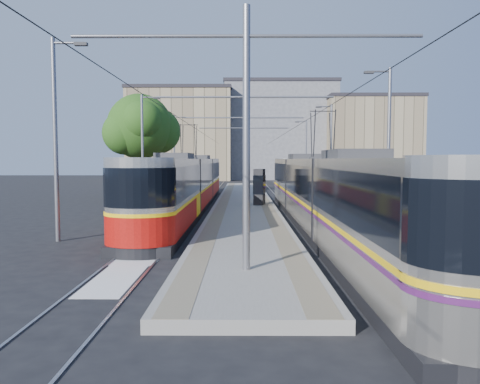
{
  "coord_description": "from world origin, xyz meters",
  "views": [
    {
      "loc": [
        -0.09,
        -16.49,
        3.28
      ],
      "look_at": [
        -0.24,
        7.49,
        1.6
      ],
      "focal_mm": 35.0,
      "sensor_mm": 36.0,
      "label": 1
    }
  ],
  "objects": [
    {
      "name": "building_right",
      "position": [
        20.0,
        58.0,
        6.54
      ],
      "size": [
        14.28,
        10.2,
        13.06
      ],
      "color": "tan",
      "rests_on": "ground"
    },
    {
      "name": "building_centre",
      "position": [
        6.0,
        64.0,
        7.98
      ],
      "size": [
        18.36,
        14.28,
        15.95
      ],
      "color": "gray",
      "rests_on": "ground"
    },
    {
      "name": "tactile_strip_left",
      "position": [
        -1.45,
        17.0,
        0.3
      ],
      "size": [
        0.7,
        50.0,
        0.01
      ],
      "primitive_type": "cube",
      "color": "gray",
      "rests_on": "platform"
    },
    {
      "name": "street_lamps",
      "position": [
        -0.0,
        21.0,
        4.18
      ],
      "size": [
        15.18,
        38.22,
        8.0
      ],
      "color": "slate",
      "rests_on": "ground"
    },
    {
      "name": "tram_left",
      "position": [
        -3.6,
        13.85,
        1.71
      ],
      "size": [
        2.43,
        30.94,
        5.5
      ],
      "color": "black",
      "rests_on": "ground"
    },
    {
      "name": "tactile_strip_right",
      "position": [
        1.45,
        17.0,
        0.3
      ],
      "size": [
        0.7,
        50.0,
        0.01
      ],
      "primitive_type": "cube",
      "color": "gray",
      "rests_on": "platform"
    },
    {
      "name": "tram_right",
      "position": [
        3.6,
        5.34,
        1.86
      ],
      "size": [
        2.43,
        31.25,
        5.5
      ],
      "color": "black",
      "rests_on": "ground"
    },
    {
      "name": "building_left",
      "position": [
        -10.0,
        60.0,
        7.26
      ],
      "size": [
        16.32,
        12.24,
        14.51
      ],
      "color": "tan",
      "rests_on": "ground"
    },
    {
      "name": "rails",
      "position": [
        0.0,
        17.0,
        0.02
      ],
      "size": [
        8.71,
        70.0,
        0.03
      ],
      "color": "gray",
      "rests_on": "ground"
    },
    {
      "name": "track_arrow",
      "position": [
        -3.6,
        -3.0,
        0.01
      ],
      "size": [
        1.2,
        5.0,
        0.01
      ],
      "primitive_type": "cube",
      "color": "silver",
      "rests_on": "ground"
    },
    {
      "name": "catenary",
      "position": [
        0.0,
        14.15,
        4.52
      ],
      "size": [
        9.2,
        70.0,
        7.0
      ],
      "color": "slate",
      "rests_on": "platform"
    },
    {
      "name": "tree",
      "position": [
        -8.45,
        23.46,
        5.94
      ],
      "size": [
        6.05,
        5.59,
        8.79
      ],
      "color": "#382314",
      "rests_on": "ground"
    },
    {
      "name": "ground",
      "position": [
        0.0,
        0.0,
        0.0
      ],
      "size": [
        160.0,
        160.0,
        0.0
      ],
      "primitive_type": "plane",
      "color": "black",
      "rests_on": "ground"
    },
    {
      "name": "platform",
      "position": [
        0.0,
        17.0,
        0.15
      ],
      "size": [
        4.0,
        50.0,
        0.3
      ],
      "primitive_type": "cube",
      "color": "gray",
      "rests_on": "ground"
    },
    {
      "name": "shelter",
      "position": [
        0.99,
        14.12,
        1.53
      ],
      "size": [
        0.87,
        1.18,
        2.35
      ],
      "rotation": [
        0.0,
        0.0,
        -0.22
      ],
      "color": "black",
      "rests_on": "platform"
    }
  ]
}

